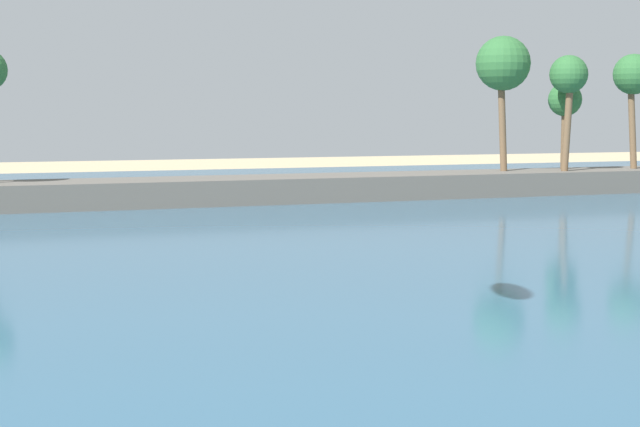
{
  "coord_description": "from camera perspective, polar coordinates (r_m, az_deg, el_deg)",
  "views": [
    {
      "loc": [
        -3.06,
        -3.52,
        6.39
      ],
      "look_at": [
        2.95,
        12.87,
        4.63
      ],
      "focal_mm": 57.37,
      "sensor_mm": 36.0,
      "label": 1
    }
  ],
  "objects": [
    {
      "name": "sea",
      "position": [
        60.74,
        -17.14,
        -0.53
      ],
      "size": [
        220.0,
        96.12,
        0.06
      ],
      "primitive_type": "cube",
      "color": "#33607F",
      "rests_on": "ground"
    },
    {
      "name": "palm_headland",
      "position": [
        68.53,
        -16.88,
        2.44
      ],
      "size": [
        118.39,
        6.0,
        12.6
      ],
      "color": "#605B54",
      "rests_on": "ground"
    }
  ]
}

